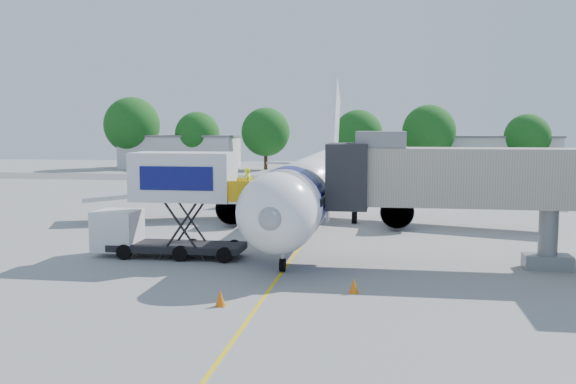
# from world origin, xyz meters

# --- Properties ---
(ground) EXTENTS (160.00, 160.00, 0.00)m
(ground) POSITION_xyz_m (0.00, 0.00, 0.00)
(ground) COLOR gray
(ground) RESTS_ON ground
(guidance_line) EXTENTS (0.15, 70.00, 0.01)m
(guidance_line) POSITION_xyz_m (0.00, 0.00, 0.01)
(guidance_line) COLOR yellow
(guidance_line) RESTS_ON ground
(taxiway_strip) EXTENTS (120.00, 10.00, 0.01)m
(taxiway_strip) POSITION_xyz_m (0.00, 42.00, 0.00)
(taxiway_strip) COLOR #59595B
(taxiway_strip) RESTS_ON ground
(aircraft) EXTENTS (34.17, 37.73, 11.35)m
(aircraft) POSITION_xyz_m (0.00, 4.12, 2.95)
(aircraft) COLOR white
(aircraft) RESTS_ON ground
(jet_bridge) EXTENTS (13.90, 3.20, 6.60)m
(jet_bridge) POSITION_xyz_m (7.99, -7.00, 4.34)
(jet_bridge) COLOR #ACA493
(jet_bridge) RESTS_ON ground
(catering_hiloader) EXTENTS (8.52, 2.44, 5.50)m
(catering_hiloader) POSITION_xyz_m (-6.27, -7.00, 2.76)
(catering_hiloader) COLOR black
(catering_hiloader) RESTS_ON ground
(ground_tug) EXTENTS (3.41, 1.94, 1.31)m
(ground_tug) POSITION_xyz_m (1.56, -18.89, 0.69)
(ground_tug) COLOR silver
(ground_tug) RESTS_ON ground
(safety_cone_a) EXTENTS (0.40, 0.40, 0.63)m
(safety_cone_a) POSITION_xyz_m (3.54, -12.89, 0.30)
(safety_cone_a) COLOR orange
(safety_cone_a) RESTS_ON ground
(safety_cone_b) EXTENTS (0.40, 0.40, 0.64)m
(safety_cone_b) POSITION_xyz_m (-1.42, -15.58, 0.31)
(safety_cone_b) COLOR orange
(safety_cone_b) RESTS_ON ground
(outbuilding_left) EXTENTS (18.40, 8.40, 5.30)m
(outbuilding_left) POSITION_xyz_m (-28.00, 60.00, 2.66)
(outbuilding_left) COLOR silver
(outbuilding_left) RESTS_ON ground
(outbuilding_right) EXTENTS (16.40, 7.40, 5.30)m
(outbuilding_right) POSITION_xyz_m (22.00, 62.00, 2.66)
(outbuilding_right) COLOR silver
(outbuilding_right) RESTS_ON ground
(tree_a) EXTENTS (8.86, 8.86, 11.30)m
(tree_a) POSITION_xyz_m (-35.38, 58.43, 6.86)
(tree_a) COLOR #382314
(tree_a) RESTS_ON ground
(tree_b) EXTENTS (7.03, 7.03, 8.96)m
(tree_b) POSITION_xyz_m (-24.77, 58.88, 5.44)
(tree_b) COLOR #382314
(tree_b) RESTS_ON ground
(tree_c) EXTENTS (7.49, 7.49, 9.55)m
(tree_c) POSITION_xyz_m (-13.79, 58.60, 5.80)
(tree_c) COLOR #382314
(tree_c) RESTS_ON ground
(tree_d) EXTENTS (7.17, 7.17, 9.14)m
(tree_d) POSITION_xyz_m (0.53, 56.31, 5.54)
(tree_d) COLOR #382314
(tree_d) RESTS_ON ground
(tree_e) EXTENTS (7.70, 7.70, 9.82)m
(tree_e) POSITION_xyz_m (10.72, 56.15, 5.96)
(tree_e) COLOR #382314
(tree_e) RESTS_ON ground
(tree_f) EXTENTS (6.68, 6.68, 8.52)m
(tree_f) POSITION_xyz_m (25.02, 59.37, 5.17)
(tree_f) COLOR #382314
(tree_f) RESTS_ON ground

